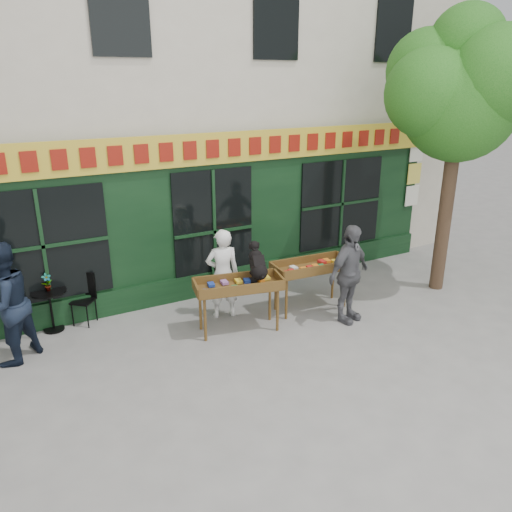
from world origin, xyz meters
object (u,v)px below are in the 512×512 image
at_px(dog, 258,260).
at_px(man_left, 5,304).
at_px(man_right, 349,274).
at_px(bistro_table, 50,302).
at_px(woman, 223,274).
at_px(book_cart_center, 239,288).
at_px(book_cart_right, 311,269).

relative_size(dog, man_left, 0.30).
xyz_separation_m(man_right, bistro_table, (-4.85, 2.20, -0.38)).
distance_m(dog, woman, 0.90).
height_order(book_cart_center, bistro_table, book_cart_center).
relative_size(book_cart_center, man_right, 0.87).
bearing_deg(book_cart_right, dog, -167.68).
bearing_deg(book_cart_center, woman, 102.09).
height_order(dog, book_cart_right, dog).
xyz_separation_m(book_cart_center, woman, (0.00, 0.65, 0.03)).
height_order(woman, book_cart_right, woman).
distance_m(dog, bistro_table, 3.73).
bearing_deg(woman, book_cart_center, 102.09).
relative_size(man_right, bistro_table, 2.42).
xyz_separation_m(dog, bistro_table, (-3.27, 1.64, -0.75)).
bearing_deg(bistro_table, dog, -26.58).
bearing_deg(dog, book_cart_center, -176.04).
height_order(man_right, bistro_table, man_right).
height_order(book_cart_center, man_right, man_right).
distance_m(woman, man_left, 3.63).
relative_size(woman, book_cart_right, 1.11).
xyz_separation_m(woman, book_cart_right, (1.63, -0.51, -0.03)).
bearing_deg(woman, book_cart_right, 174.62).
height_order(woman, bistro_table, woman).
distance_m(book_cart_right, man_left, 5.30).
height_order(book_cart_right, bistro_table, book_cart_right).
relative_size(book_cart_center, woman, 0.93).
relative_size(book_cart_center, bistro_table, 2.10).
bearing_deg(book_cart_center, dog, 3.96).
distance_m(book_cart_center, book_cart_right, 1.64).
relative_size(dog, woman, 0.35).
distance_m(man_right, bistro_table, 5.34).
height_order(book_cart_center, woman, woman).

